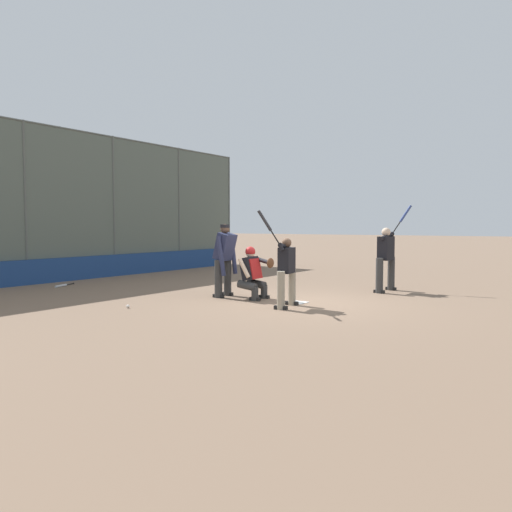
# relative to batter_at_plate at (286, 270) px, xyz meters

# --- Properties ---
(ground_plane) EXTENTS (160.00, 160.00, 0.00)m
(ground_plane) POSITION_rel_batter_at_plate_xyz_m (-0.69, -0.14, -0.82)
(ground_plane) COLOR #7A604C
(home_plate_marker) EXTENTS (0.43, 0.43, 0.01)m
(home_plate_marker) POSITION_rel_batter_at_plate_xyz_m (-0.69, -0.14, -0.81)
(home_plate_marker) COLOR white
(home_plate_marker) RESTS_ON ground_plane
(backstop_fence) EXTENTS (16.37, 0.08, 4.88)m
(backstop_fence) POSITION_rel_batter_at_plate_xyz_m (-0.69, -8.55, 1.71)
(backstop_fence) COLOR #515651
(backstop_fence) RESTS_ON ground_plane
(padding_wall) EXTENTS (15.96, 0.18, 0.75)m
(padding_wall) POSITION_rel_batter_at_plate_xyz_m (-0.69, -8.45, -0.45)
(padding_wall) COLOR navy
(padding_wall) RESTS_ON ground_plane
(batter_at_plate) EXTENTS (1.06, 0.58, 2.10)m
(batter_at_plate) POSITION_rel_batter_at_plate_xyz_m (0.00, 0.00, 0.00)
(batter_at_plate) COLOR gray
(batter_at_plate) RESTS_ON ground_plane
(catcher_behind_plate) EXTENTS (0.68, 0.79, 1.27)m
(catcher_behind_plate) POSITION_rel_batter_at_plate_xyz_m (-0.57, -1.29, -0.16)
(catcher_behind_plate) COLOR #333333
(catcher_behind_plate) RESTS_ON ground_plane
(umpire_home) EXTENTS (0.73, 0.49, 1.81)m
(umpire_home) POSITION_rel_batter_at_plate_xyz_m (-0.50, -2.10, 0.16)
(umpire_home) COLOR #333333
(umpire_home) RESTS_ON ground_plane
(batter_on_deck) EXTENTS (1.07, 0.68, 2.33)m
(batter_on_deck) POSITION_rel_batter_at_plate_xyz_m (-3.75, 0.82, 0.12)
(batter_on_deck) COLOR #333333
(batter_on_deck) RESTS_ON ground_plane
(spare_bat_near_backstop) EXTENTS (0.81, 0.34, 0.07)m
(spare_bat_near_backstop) POSITION_rel_batter_at_plate_xyz_m (0.64, -7.23, -0.79)
(spare_bat_near_backstop) COLOR black
(spare_bat_near_backstop) RESTS_ON ground_plane
(fielding_glove_on_dirt) EXTENTS (0.28, 0.21, 0.10)m
(fielding_glove_on_dirt) POSITION_rel_batter_at_plate_xyz_m (-2.58, -2.83, -0.77)
(fielding_glove_on_dirt) COLOR #56331E
(fielding_glove_on_dirt) RESTS_ON ground_plane
(baseball_loose) EXTENTS (0.07, 0.07, 0.07)m
(baseball_loose) POSITION_rel_batter_at_plate_xyz_m (2.05, -2.72, -0.78)
(baseball_loose) COLOR white
(baseball_loose) RESTS_ON ground_plane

